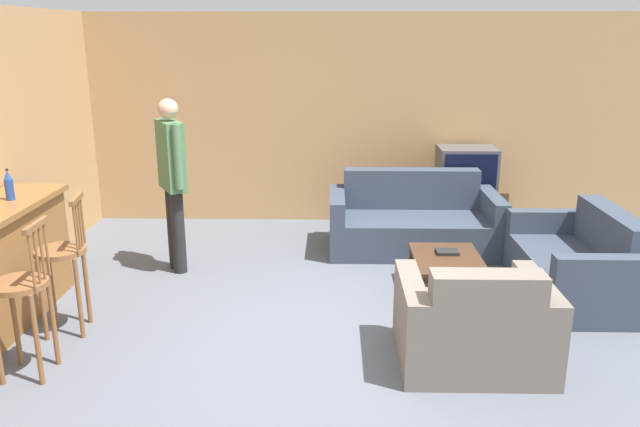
{
  "coord_description": "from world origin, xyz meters",
  "views": [
    {
      "loc": [
        -0.03,
        -4.35,
        2.35
      ],
      "look_at": [
        -0.14,
        0.82,
        0.85
      ],
      "focal_mm": 35.0,
      "sensor_mm": 36.0,
      "label": 1
    }
  ],
  "objects_px": {
    "loveseat_right": "(578,266)",
    "person_by_window": "(172,176)",
    "armchair_near": "(474,327)",
    "bottle": "(9,186)",
    "coffee_table": "(447,263)",
    "book_on_table": "(447,252)",
    "tv": "(466,168)",
    "tv_unit": "(464,208)",
    "bar_chair_near": "(23,296)",
    "couch_far": "(413,223)",
    "bar_chair_mid": "(63,261)"
  },
  "relations": [
    {
      "from": "coffee_table",
      "to": "bar_chair_near",
      "type": "bearing_deg",
      "value": -155.07
    },
    {
      "from": "loveseat_right",
      "to": "coffee_table",
      "type": "bearing_deg",
      "value": 179.87
    },
    {
      "from": "armchair_near",
      "to": "tv",
      "type": "xyz_separation_m",
      "value": [
        0.6,
        3.34,
        0.47
      ]
    },
    {
      "from": "person_by_window",
      "to": "tv_unit",
      "type": "bearing_deg",
      "value": 24.84
    },
    {
      "from": "tv",
      "to": "person_by_window",
      "type": "bearing_deg",
      "value": -155.21
    },
    {
      "from": "coffee_table",
      "to": "armchair_near",
      "type": "bearing_deg",
      "value": -91.32
    },
    {
      "from": "tv",
      "to": "coffee_table",
      "type": "bearing_deg",
      "value": -105.35
    },
    {
      "from": "coffee_table",
      "to": "person_by_window",
      "type": "xyz_separation_m",
      "value": [
        -2.65,
        0.57,
        0.69
      ]
    },
    {
      "from": "bar_chair_near",
      "to": "tv",
      "type": "height_order",
      "value": "bar_chair_near"
    },
    {
      "from": "bar_chair_mid",
      "to": "person_by_window",
      "type": "height_order",
      "value": "person_by_window"
    },
    {
      "from": "tv_unit",
      "to": "armchair_near",
      "type": "bearing_deg",
      "value": -100.09
    },
    {
      "from": "armchair_near",
      "to": "coffee_table",
      "type": "relative_size",
      "value": 1.27
    },
    {
      "from": "bar_chair_mid",
      "to": "couch_far",
      "type": "xyz_separation_m",
      "value": [
        3.05,
        2.1,
        -0.31
      ]
    },
    {
      "from": "bottle",
      "to": "person_by_window",
      "type": "height_order",
      "value": "person_by_window"
    },
    {
      "from": "couch_far",
      "to": "armchair_near",
      "type": "height_order",
      "value": "couch_far"
    },
    {
      "from": "coffee_table",
      "to": "person_by_window",
      "type": "height_order",
      "value": "person_by_window"
    },
    {
      "from": "armchair_near",
      "to": "tv",
      "type": "height_order",
      "value": "tv"
    },
    {
      "from": "tv",
      "to": "bottle",
      "type": "distance_m",
      "value": 5.01
    },
    {
      "from": "book_on_table",
      "to": "loveseat_right",
      "type": "bearing_deg",
      "value": -5.34
    },
    {
      "from": "coffee_table",
      "to": "book_on_table",
      "type": "bearing_deg",
      "value": 82.89
    },
    {
      "from": "bar_chair_mid",
      "to": "armchair_near",
      "type": "xyz_separation_m",
      "value": [
        3.17,
        -0.47,
        -0.31
      ]
    },
    {
      "from": "loveseat_right",
      "to": "book_on_table",
      "type": "xyz_separation_m",
      "value": [
        -1.19,
        0.11,
        0.09
      ]
    },
    {
      "from": "armchair_near",
      "to": "tv",
      "type": "relative_size",
      "value": 1.57
    },
    {
      "from": "bar_chair_mid",
      "to": "person_by_window",
      "type": "relative_size",
      "value": 0.65
    },
    {
      "from": "loveseat_right",
      "to": "person_by_window",
      "type": "bearing_deg",
      "value": 171.51
    },
    {
      "from": "armchair_near",
      "to": "loveseat_right",
      "type": "relative_size",
      "value": 0.71
    },
    {
      "from": "tv_unit",
      "to": "bar_chair_near",
      "type": "bearing_deg",
      "value": -136.7
    },
    {
      "from": "bar_chair_near",
      "to": "loveseat_right",
      "type": "relative_size",
      "value": 0.75
    },
    {
      "from": "couch_far",
      "to": "bottle",
      "type": "height_order",
      "value": "bottle"
    },
    {
      "from": "bar_chair_mid",
      "to": "tv",
      "type": "bearing_deg",
      "value": 37.33
    },
    {
      "from": "bar_chair_mid",
      "to": "coffee_table",
      "type": "bearing_deg",
      "value": 14.29
    },
    {
      "from": "bar_chair_near",
      "to": "bar_chair_mid",
      "type": "relative_size",
      "value": 1.0
    },
    {
      "from": "loveseat_right",
      "to": "bottle",
      "type": "relative_size",
      "value": 5.67
    },
    {
      "from": "coffee_table",
      "to": "book_on_table",
      "type": "height_order",
      "value": "book_on_table"
    },
    {
      "from": "couch_far",
      "to": "coffee_table",
      "type": "height_order",
      "value": "couch_far"
    },
    {
      "from": "couch_far",
      "to": "coffee_table",
      "type": "relative_size",
      "value": 2.19
    },
    {
      "from": "armchair_near",
      "to": "bottle",
      "type": "bearing_deg",
      "value": 166.8
    },
    {
      "from": "bottle",
      "to": "armchair_near",
      "type": "bearing_deg",
      "value": -13.2
    },
    {
      "from": "bar_chair_near",
      "to": "coffee_table",
      "type": "xyz_separation_m",
      "value": [
        3.2,
        1.49,
        -0.3
      ]
    },
    {
      "from": "loveseat_right",
      "to": "book_on_table",
      "type": "bearing_deg",
      "value": 174.66
    },
    {
      "from": "bar_chair_mid",
      "to": "loveseat_right",
      "type": "relative_size",
      "value": 0.75
    },
    {
      "from": "bar_chair_mid",
      "to": "person_by_window",
      "type": "xyz_separation_m",
      "value": [
        0.55,
        1.39,
        0.39
      ]
    },
    {
      "from": "bar_chair_near",
      "to": "coffee_table",
      "type": "height_order",
      "value": "bar_chair_near"
    },
    {
      "from": "armchair_near",
      "to": "coffee_table",
      "type": "height_order",
      "value": "armchair_near"
    },
    {
      "from": "tv_unit",
      "to": "bar_chair_mid",
      "type": "bearing_deg",
      "value": -142.64
    },
    {
      "from": "armchair_near",
      "to": "person_by_window",
      "type": "relative_size",
      "value": 0.62
    },
    {
      "from": "tv",
      "to": "bottle",
      "type": "xyz_separation_m",
      "value": [
        -4.34,
        -2.46,
        0.35
      ]
    },
    {
      "from": "armchair_near",
      "to": "tv_unit",
      "type": "distance_m",
      "value": 3.4
    },
    {
      "from": "tv_unit",
      "to": "book_on_table",
      "type": "xyz_separation_m",
      "value": [
        -0.55,
        -1.95,
        0.12
      ]
    },
    {
      "from": "bar_chair_near",
      "to": "loveseat_right",
      "type": "distance_m",
      "value": 4.66
    }
  ]
}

